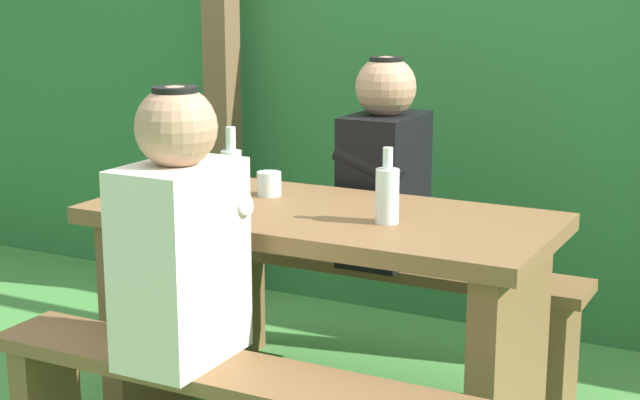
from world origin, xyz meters
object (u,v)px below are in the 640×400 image
at_px(person_white_shirt, 180,236).
at_px(drinking_glass, 269,184).
at_px(bottle_right, 387,194).
at_px(cell_phone, 215,200).
at_px(bottle_left, 231,176).
at_px(bench_far, 390,297).
at_px(picnic_table, 320,289).
at_px(person_black_coat, 384,168).

xyz_separation_m(person_white_shirt, drinking_glass, (-0.11, 0.64, 0.01)).
bearing_deg(person_white_shirt, drinking_glass, 99.95).
bearing_deg(bottle_right, cell_phone, 179.98).
height_order(drinking_glass, bottle_left, bottle_left).
xyz_separation_m(bench_far, cell_phone, (-0.34, -0.59, 0.44)).
distance_m(picnic_table, drinking_glass, 0.39).
height_order(picnic_table, bottle_right, bottle_right).
bearing_deg(person_black_coat, bench_far, 6.69).
distance_m(bench_far, person_black_coat, 0.47).
height_order(person_black_coat, bottle_right, person_black_coat).
xyz_separation_m(person_black_coat, bottle_right, (0.27, -0.59, 0.05)).
xyz_separation_m(bottle_left, cell_phone, (-0.09, 0.05, -0.09)).
relative_size(bottle_left, bottle_right, 1.14).
distance_m(bench_far, bottle_left, 0.87).
relative_size(bench_far, person_black_coat, 1.95).
xyz_separation_m(bottle_left, bottle_right, (0.49, 0.05, -0.01)).
relative_size(person_white_shirt, person_black_coat, 1.00).
xyz_separation_m(person_white_shirt, person_black_coat, (0.10, 1.08, 0.00)).
bearing_deg(bottle_left, person_white_shirt, -74.18).
distance_m(person_white_shirt, bottle_right, 0.61).
bearing_deg(person_black_coat, cell_phone, -118.28).
relative_size(person_black_coat, bottle_right, 3.31).
relative_size(drinking_glass, bottle_right, 0.36).
bearing_deg(bottle_right, person_black_coat, 114.55).
height_order(picnic_table, bottle_left, bottle_left).
distance_m(bench_far, bottle_right, 0.82).
height_order(bottle_right, cell_phone, bottle_right).
height_order(picnic_table, person_white_shirt, person_white_shirt).
relative_size(person_black_coat, cell_phone, 5.14).
distance_m(drinking_glass, bottle_left, 0.21).
relative_size(person_white_shirt, cell_phone, 5.14).
distance_m(drinking_glass, cell_phone, 0.19).
bearing_deg(person_black_coat, bottle_left, -109.25).
height_order(bench_far, bottle_right, bottle_right).
bearing_deg(drinking_glass, cell_phone, -124.92).
bearing_deg(drinking_glass, person_white_shirt, -80.05).
height_order(person_white_shirt, cell_phone, person_white_shirt).
height_order(drinking_glass, cell_phone, drinking_glass).
xyz_separation_m(person_white_shirt, cell_phone, (-0.22, 0.49, -0.03)).
relative_size(picnic_table, bottle_right, 6.44).
xyz_separation_m(person_black_coat, drinking_glass, (-0.21, -0.43, 0.01)).
bearing_deg(picnic_table, drinking_glass, 156.32).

